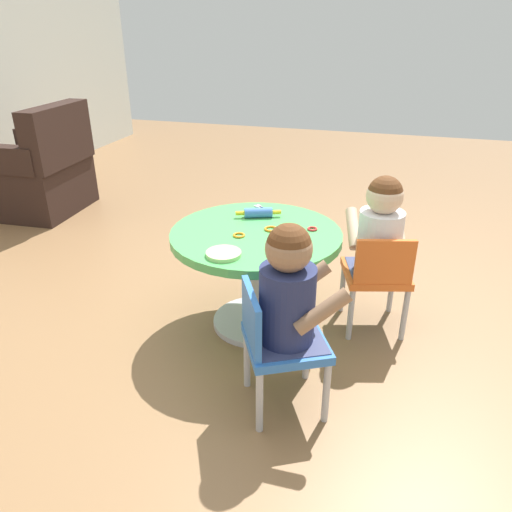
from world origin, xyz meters
The scene contains 13 objects.
ground_plane centered at (0.00, 0.00, 0.00)m, with size 10.00×10.00×0.00m, color olive.
craft_table centered at (0.00, 0.00, 0.38)m, with size 0.82×0.82×0.52m.
child_chair_left centered at (-0.54, -0.24, 0.31)m, with size 0.40×0.40×0.54m.
seated_child_left centered at (-0.52, -0.28, 0.53)m, with size 0.40×0.43×0.51m.
child_chair_right centered at (0.13, -0.58, 0.31)m, with size 0.37×0.37×0.54m.
seated_child_right centered at (0.16, -0.56, 0.53)m, with size 0.41×0.35×0.51m.
armchair_dark centered at (1.12, 2.15, 0.31)m, with size 0.75×0.76×0.85m.
rolling_pin centered at (0.18, 0.04, 0.54)m, with size 0.10×0.22×0.05m.
craft_scissors centered at (0.29, 0.03, 0.52)m, with size 0.12×0.14×0.01m.
playdough_blob_0 centered at (-0.29, 0.06, 0.53)m, with size 0.15×0.15×0.02m, color #B2E58C.
cookie_cutter_0 centered at (0.04, -0.06, 0.52)m, with size 0.06×0.06×0.01m, color orange.
cookie_cutter_1 centered at (-0.08, 0.06, 0.52)m, with size 0.06×0.06×0.01m, color orange.
cookie_cutter_2 centered at (0.09, -0.25, 0.52)m, with size 0.05×0.05×0.01m, color red.
Camera 1 is at (-2.03, -0.59, 1.42)m, focal length 34.05 mm.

